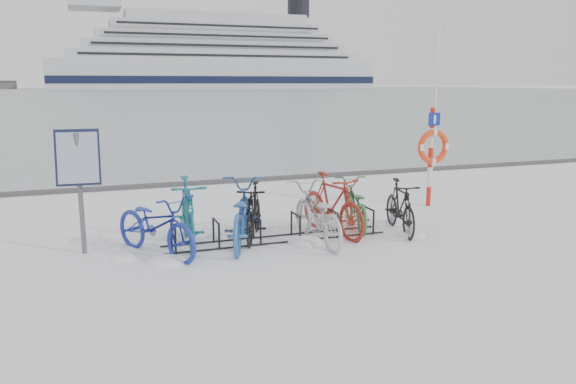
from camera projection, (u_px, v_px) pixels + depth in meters
name	position (u px, v px, depth m)	size (l,w,h in m)	color
ground	(277.00, 240.00, 9.91)	(900.00, 900.00, 0.00)	white
ice_sheet	(95.00, 93.00, 152.99)	(400.00, 298.00, 0.02)	#959FA8
quay_edge	(208.00, 182.00, 15.34)	(400.00, 0.25, 0.10)	#3F3F42
bike_rack	(277.00, 230.00, 9.87)	(4.00, 0.48, 0.46)	black
info_board	(78.00, 165.00, 8.85)	(0.69, 0.30, 2.02)	#595B5E
lifebuoy_station	(433.00, 147.00, 12.35)	(0.77, 0.22, 4.00)	red
cruise_ferry	(215.00, 60.00, 231.59)	(131.97, 24.90, 43.36)	silver
bike_0	(156.00, 223.00, 9.01)	(0.70, 2.00, 1.05)	#1C2B99
bike_1	(188.00, 211.00, 9.48)	(0.56, 1.99, 1.19)	#17606D
bike_2	(241.00, 212.00, 9.60)	(0.75, 2.14, 1.12)	#2D5A9B
bike_3	(254.00, 210.00, 9.95)	(0.48, 1.71, 1.03)	black
bike_4	(317.00, 212.00, 9.70)	(0.70, 2.02, 1.06)	#A9ACB1
bike_5	(332.00, 203.00, 10.23)	(0.54, 1.92, 1.15)	maroon
bike_6	(355.00, 202.00, 10.79)	(0.63, 1.80, 0.94)	#376A3C
bike_7	(400.00, 205.00, 10.40)	(0.47, 1.67, 1.01)	black
snow_drifts	(282.00, 241.00, 9.86)	(5.76, 1.87, 0.22)	white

